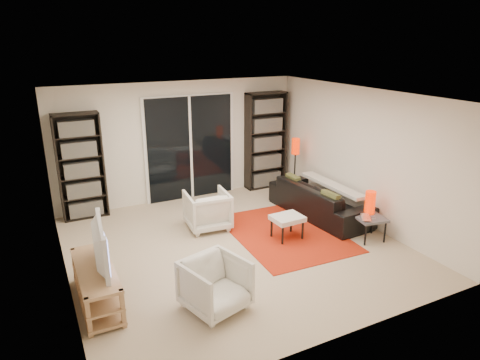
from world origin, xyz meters
name	(u,v)px	position (x,y,z in m)	size (l,w,h in m)	color
floor	(234,246)	(0.00, 0.00, 0.00)	(5.00, 5.00, 0.00)	beige
wall_back	(180,142)	(0.00, 2.50, 1.20)	(5.00, 0.02, 2.40)	silver
wall_front	(341,242)	(0.00, -2.50, 1.20)	(5.00, 0.02, 2.40)	silver
wall_left	(58,202)	(-2.50, 0.00, 1.20)	(0.02, 5.00, 2.40)	silver
wall_right	(361,156)	(2.50, 0.00, 1.20)	(0.02, 5.00, 2.40)	silver
ceiling	(234,96)	(0.00, 0.00, 2.40)	(5.00, 5.00, 0.02)	white
sliding_door	(190,148)	(0.20, 2.46, 1.05)	(1.92, 0.08, 2.16)	white
bookshelf_left	(81,167)	(-1.95, 2.33, 0.98)	(0.80, 0.30, 1.95)	black
bookshelf_right	(266,141)	(1.90, 2.33, 1.05)	(0.90, 0.30, 2.10)	black
tv_stand	(97,284)	(-2.21, -0.61, 0.26)	(0.43, 1.36, 0.50)	tan
tv	(94,246)	(-2.19, -0.61, 0.79)	(1.02, 0.13, 0.59)	black
rug	(285,233)	(0.99, 0.05, 0.01)	(1.71, 2.31, 0.01)	red
sofa	(319,200)	(1.99, 0.44, 0.31)	(2.13, 0.83, 0.62)	black
armchair_back	(207,210)	(-0.10, 0.86, 0.33)	(0.71, 0.74, 0.67)	silver
armchair_front	(215,285)	(-0.93, -1.38, 0.33)	(0.70, 0.72, 0.65)	silver
ottoman	(287,219)	(0.91, -0.12, 0.34)	(0.51, 0.43, 0.40)	silver
side_table	(370,220)	(2.11, -0.76, 0.35)	(0.52, 0.52, 0.40)	#504F55
laptop	(369,218)	(2.04, -0.80, 0.41)	(0.35, 0.22, 0.03)	silver
table_lamp	(370,202)	(2.20, -0.63, 0.59)	(0.17, 0.17, 0.39)	#EC2100
floor_lamp	(295,153)	(2.21, 1.62, 0.91)	(0.18, 0.18, 1.22)	black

